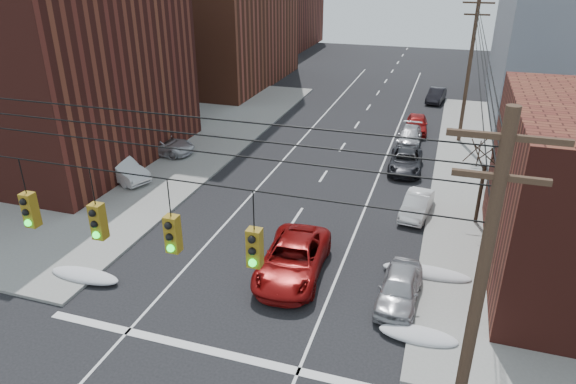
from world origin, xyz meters
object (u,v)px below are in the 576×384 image
Objects in this scene: parked_car_a at (400,288)px; lot_car_b at (162,145)px; red_pickup at (293,259)px; parked_car_b at (417,205)px; lot_car_c at (76,135)px; parked_car_e at (417,124)px; parked_car_d at (410,136)px; parked_car_f at (436,95)px; lot_car_d at (94,129)px; parked_car_c at (406,161)px; lot_car_a at (121,169)px.

lot_car_b reaches higher than parked_car_a.
parked_car_b is (4.90, 7.87, -0.18)m from red_pickup.
parked_car_a is 22.54m from lot_car_b.
lot_car_c reaches higher than parked_car_b.
parked_car_a is at bearing -90.91° from parked_car_e.
parked_car_f reaches higher than parked_car_d.
parked_car_d is at bearing 104.11° from parked_car_b.
red_pickup is 18.27m from lot_car_b.
parked_car_d is 1.00× the size of lot_car_c.
parked_car_a is 0.97× the size of parked_car_e.
parked_car_f is (4.59, 33.75, -0.13)m from red_pickup.
lot_car_d is (-25.69, 14.09, 0.21)m from parked_car_a.
lot_car_a is (-17.36, -7.61, 0.24)m from parked_car_c.
lot_car_c is at bearing -133.35° from parked_car_f.
parked_car_c is at bearing 108.04° from parked_car_b.
parked_car_d is 0.97× the size of lot_car_a.
parked_car_e is (-0.01, 8.74, 0.07)m from parked_car_c.
red_pickup is at bearing 175.48° from parked_car_a.
parked_car_a reaches higher than parked_car_c.
red_pickup is 1.42× the size of parked_car_f.
parked_car_d is 2.99m from parked_car_e.
lot_car_a is at bearing -156.10° from lot_car_d.
parked_car_c is 5.77m from parked_car_d.
red_pickup reaches higher than parked_car_a.
parked_car_b is at bearing -81.12° from parked_car_c.
red_pickup is 1.35× the size of lot_car_c.
lot_car_b is (-17.38, -11.24, 0.10)m from parked_car_e.
parked_car_a reaches higher than parked_car_d.
lot_car_d is (-24.09, -6.74, 0.28)m from parked_car_d.
parked_car_d is (-0.28, 5.76, -0.02)m from parked_car_c.
parked_car_e is at bearing 95.81° from parked_car_a.
lot_car_c is at bearing 147.12° from red_pickup.
red_pickup is at bearing -127.90° from lot_car_c.
lot_car_c is 0.98× the size of lot_car_d.
red_pickup is 14.89m from parked_car_c.
lot_car_d reaches higher than lot_car_b.
parked_car_b is 0.82× the size of parked_car_c.
parked_car_d is at bearing -65.57° from lot_car_b.
parked_car_c is 18.96m from lot_car_a.
parked_car_e reaches higher than lot_car_c.
red_pickup is 4.94m from parked_car_a.
parked_car_a is 29.30m from lot_car_d.
parked_car_f is 0.86× the size of lot_car_b.
lot_car_c is at bearing 177.68° from parked_car_b.
parked_car_f is (1.02, 10.55, -0.04)m from parked_car_e.
lot_car_a is (-18.36, -26.91, 0.20)m from parked_car_f.
lot_car_c is at bearing 87.96° from lot_car_b.
lot_car_c is (-25.96, -21.70, 0.10)m from parked_car_f.
parked_car_d is at bearing 90.36° from parked_car_c.
parked_car_b is 6.72m from parked_car_c.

